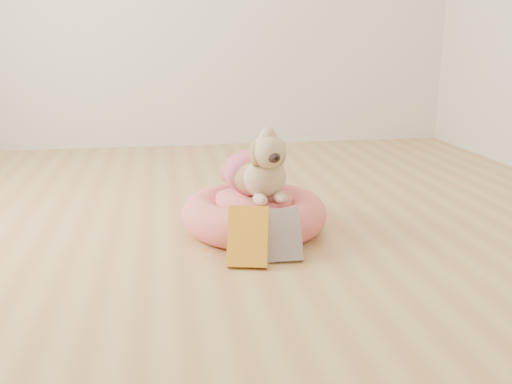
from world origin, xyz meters
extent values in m
plane|color=tan|center=(0.00, 0.00, 0.00)|extent=(4.50, 4.50, 0.00)
cylinder|color=#F46C5F|center=(0.18, 0.23, 0.05)|extent=(0.45, 0.45, 0.09)
torus|color=#F46C5F|center=(0.18, 0.23, 0.08)|extent=(0.61, 0.61, 0.16)
cylinder|color=#F46C5F|center=(0.18, 0.23, 0.12)|extent=(0.33, 0.33, 0.08)
cube|color=yellow|center=(0.10, -0.13, 0.11)|extent=(0.17, 0.16, 0.21)
cube|color=white|center=(0.24, -0.09, 0.09)|extent=(0.13, 0.13, 0.18)
camera|label=1|loc=(-0.19, -2.06, 0.81)|focal=40.00mm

